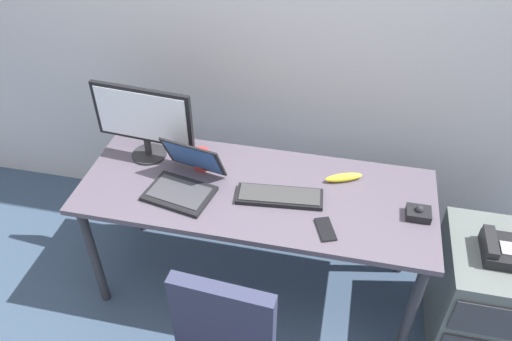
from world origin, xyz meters
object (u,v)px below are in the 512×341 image
at_px(file_cabinet, 480,293).
at_px(keyboard, 280,196).
at_px(trackball_mouse, 419,213).
at_px(cell_phone, 325,229).
at_px(coffee_mug, 202,159).
at_px(monitor_main, 143,119).
at_px(desk_phone, 500,249).
at_px(banana, 344,177).
at_px(laptop, 185,180).

relative_size(file_cabinet, keyboard, 1.43).
distance_m(file_cabinet, trackball_mouse, 0.59).
xyz_separation_m(keyboard, cell_phone, (0.24, -0.16, -0.01)).
bearing_deg(coffee_mug, monitor_main, 173.34).
height_order(desk_phone, banana, banana).
distance_m(monitor_main, trackball_mouse, 1.40).
bearing_deg(keyboard, monitor_main, 166.04).
bearing_deg(file_cabinet, keyboard, 179.33).
bearing_deg(monitor_main, banana, 0.74).
height_order(laptop, cell_phone, laptop).
bearing_deg(monitor_main, laptop, -37.40).
bearing_deg(desk_phone, laptop, 179.81).
height_order(laptop, trackball_mouse, laptop).
bearing_deg(banana, cell_phone, -98.00).
height_order(desk_phone, monitor_main, monitor_main).
height_order(keyboard, coffee_mug, coffee_mug).
distance_m(cell_phone, banana, 0.36).
relative_size(trackball_mouse, coffee_mug, 1.07).
bearing_deg(trackball_mouse, cell_phone, -156.72).
distance_m(file_cabinet, keyboard, 1.12).
xyz_separation_m(laptop, cell_phone, (0.70, -0.14, -0.05)).
height_order(desk_phone, keyboard, keyboard).
bearing_deg(keyboard, laptop, -177.06).
bearing_deg(banana, desk_phone, -16.95).
xyz_separation_m(desk_phone, keyboard, (-1.02, 0.03, 0.10)).
distance_m(desk_phone, trackball_mouse, 0.40).
bearing_deg(coffee_mug, desk_phone, -6.89).
distance_m(desk_phone, banana, 0.77).
xyz_separation_m(laptop, trackball_mouse, (1.10, 0.04, -0.03)).
height_order(desk_phone, cell_phone, cell_phone).
xyz_separation_m(file_cabinet, coffee_mug, (-1.45, 0.16, 0.48)).
bearing_deg(trackball_mouse, laptop, -178.11).
distance_m(monitor_main, cell_phone, 1.05).
bearing_deg(desk_phone, keyboard, 178.40).
height_order(keyboard, trackball_mouse, trackball_mouse).
height_order(desk_phone, coffee_mug, coffee_mug).
bearing_deg(keyboard, banana, 34.21).
bearing_deg(cell_phone, monitor_main, 138.80).
distance_m(keyboard, trackball_mouse, 0.64).
relative_size(desk_phone, monitor_main, 0.38).
height_order(desk_phone, laptop, laptop).
bearing_deg(file_cabinet, cell_phone, -169.33).
bearing_deg(desk_phone, trackball_mouse, 173.80).
bearing_deg(banana, monitor_main, -179.26).
xyz_separation_m(file_cabinet, desk_phone, (-0.01, -0.02, 0.34)).
height_order(desk_phone, trackball_mouse, trackball_mouse).
bearing_deg(monitor_main, cell_phone, -19.52).
distance_m(desk_phone, keyboard, 1.02).
relative_size(laptop, banana, 1.95).
relative_size(desk_phone, banana, 1.05).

